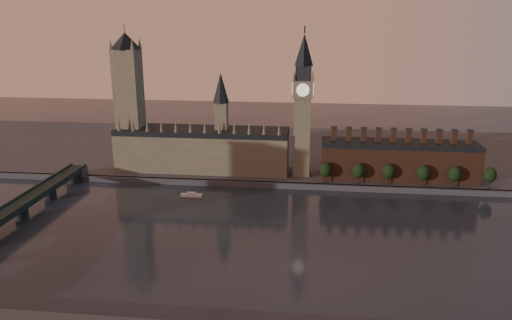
% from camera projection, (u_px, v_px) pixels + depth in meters
% --- Properties ---
extents(ground, '(900.00, 900.00, 0.00)m').
position_uv_depth(ground, '(277.00, 244.00, 267.45)').
color(ground, black).
rests_on(ground, ground).
extents(north_bank, '(900.00, 182.00, 4.00)m').
position_uv_depth(north_bank, '(291.00, 153.00, 436.72)').
color(north_bank, '#444348').
rests_on(north_bank, ground).
extents(palace_of_westminster, '(130.00, 30.30, 74.00)m').
position_uv_depth(palace_of_westminster, '(203.00, 147.00, 377.95)').
color(palace_of_westminster, '#7B6F58').
rests_on(palace_of_westminster, north_bank).
extents(victoria_tower, '(24.00, 24.00, 108.00)m').
position_uv_depth(victoria_tower, '(129.00, 97.00, 373.54)').
color(victoria_tower, '#7B6F58').
rests_on(victoria_tower, north_bank).
extents(big_ben, '(15.00, 15.00, 107.00)m').
position_uv_depth(big_ben, '(303.00, 104.00, 355.38)').
color(big_ben, '#7B6F58').
rests_on(big_ben, north_bank).
extents(chimney_block, '(110.00, 25.00, 37.00)m').
position_uv_depth(chimney_block, '(399.00, 160.00, 358.75)').
color(chimney_block, brown).
rests_on(chimney_block, north_bank).
extents(embankment_tree_0, '(8.60, 8.60, 14.88)m').
position_uv_depth(embankment_tree_0, '(326.00, 170.00, 349.90)').
color(embankment_tree_0, black).
rests_on(embankment_tree_0, north_bank).
extents(embankment_tree_1, '(8.60, 8.60, 14.88)m').
position_uv_depth(embankment_tree_1, '(359.00, 171.00, 347.66)').
color(embankment_tree_1, black).
rests_on(embankment_tree_1, north_bank).
extents(embankment_tree_2, '(8.60, 8.60, 14.88)m').
position_uv_depth(embankment_tree_2, '(389.00, 171.00, 346.62)').
color(embankment_tree_2, black).
rests_on(embankment_tree_2, north_bank).
extents(embankment_tree_3, '(8.60, 8.60, 14.88)m').
position_uv_depth(embankment_tree_3, '(423.00, 173.00, 343.37)').
color(embankment_tree_3, black).
rests_on(embankment_tree_3, north_bank).
extents(embankment_tree_4, '(8.60, 8.60, 14.88)m').
position_uv_depth(embankment_tree_4, '(455.00, 174.00, 341.02)').
color(embankment_tree_4, black).
rests_on(embankment_tree_4, north_bank).
extents(embankment_tree_5, '(8.60, 8.60, 14.88)m').
position_uv_depth(embankment_tree_5, '(490.00, 175.00, 339.01)').
color(embankment_tree_5, black).
rests_on(embankment_tree_5, north_bank).
extents(westminster_bridge, '(14.00, 200.00, 11.55)m').
position_uv_depth(westminster_bridge, '(1.00, 220.00, 279.52)').
color(westminster_bridge, '#1B2B26').
rests_on(westminster_bridge, ground).
extents(river_boat, '(14.49, 4.32, 2.89)m').
position_uv_depth(river_boat, '(191.00, 195.00, 336.90)').
color(river_boat, silver).
rests_on(river_boat, ground).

